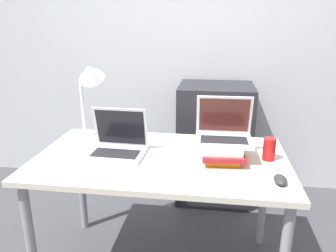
{
  "coord_description": "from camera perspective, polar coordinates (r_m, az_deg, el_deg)",
  "views": [
    {
      "loc": [
        0.27,
        -1.25,
        1.46
      ],
      "look_at": [
        0.04,
        0.39,
        0.92
      ],
      "focal_mm": 35.0,
      "sensor_mm": 36.0,
      "label": 1
    }
  ],
  "objects": [
    {
      "name": "mouse",
      "position": [
        1.61,
        18.97,
        -8.84
      ],
      "size": [
        0.06,
        0.1,
        0.03
      ],
      "color": "#2D2D2D",
      "rests_on": "desk"
    },
    {
      "name": "book_stack",
      "position": [
        1.78,
        9.29,
        -4.3
      ],
      "size": [
        0.24,
        0.29,
        0.09
      ],
      "color": "gold",
      "rests_on": "desk"
    },
    {
      "name": "laptop_left",
      "position": [
        1.86,
        -8.75,
        -3.24
      ],
      "size": [
        0.32,
        0.26,
        0.25
      ],
      "color": "silver",
      "rests_on": "desk"
    },
    {
      "name": "wireless_keyboard",
      "position": [
        1.59,
        10.08,
        -8.95
      ],
      "size": [
        0.27,
        0.11,
        0.01
      ],
      "color": "white",
      "rests_on": "desk"
    },
    {
      "name": "mini_fridge",
      "position": [
        2.75,
        8.02,
        -2.97
      ],
      "size": [
        0.59,
        0.51,
        0.98
      ],
      "color": "#232328",
      "rests_on": "ground_plane"
    },
    {
      "name": "wall_back",
      "position": [
        2.89,
        2.74,
        15.72
      ],
      "size": [
        8.0,
        0.05,
        2.7
      ],
      "color": "silver",
      "rests_on": "ground_plane"
    },
    {
      "name": "desk_lamp",
      "position": [
        2.07,
        -13.62,
        7.74
      ],
      "size": [
        0.23,
        0.2,
        0.51
      ],
      "color": "white",
      "rests_on": "desk"
    },
    {
      "name": "laptop_on_books",
      "position": [
        1.8,
        9.69,
        -0.99
      ],
      "size": [
        0.31,
        0.24,
        0.24
      ],
      "color": "silver",
      "rests_on": "book_stack"
    },
    {
      "name": "soda_can",
      "position": [
        1.83,
        17.2,
        -3.86
      ],
      "size": [
        0.07,
        0.07,
        0.12
      ],
      "color": "red",
      "rests_on": "desk"
    },
    {
      "name": "desk",
      "position": [
        1.85,
        -1.25,
        -7.7
      ],
      "size": [
        1.38,
        0.79,
        0.74
      ],
      "color": "beige",
      "rests_on": "ground_plane"
    }
  ]
}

